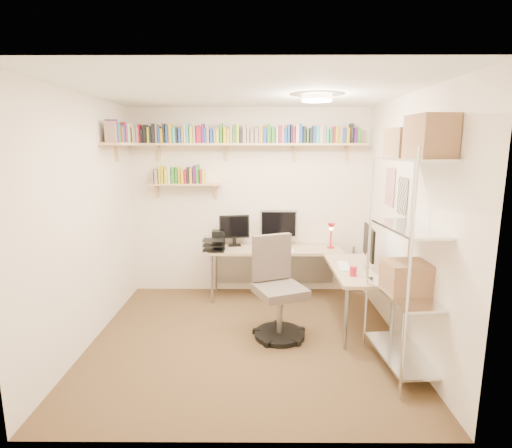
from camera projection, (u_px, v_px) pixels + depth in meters
The scene contains 6 objects.
ground at pixel (246, 339), 4.21m from camera, with size 3.20×3.20×0.00m, color #4C3620.
room_shell at pixel (246, 193), 3.91m from camera, with size 3.24×3.04×2.52m.
wall_shelves at pixel (216, 143), 5.09m from camera, with size 3.12×1.09×0.80m.
corner_desk at pixel (286, 253), 5.05m from camera, with size 2.07×1.75×1.17m.
office_chair at pixel (277, 295), 4.22m from camera, with size 0.62×0.63×1.07m.
wire_rack at pixel (413, 211), 3.34m from camera, with size 0.50×0.90×2.23m.
Camera 1 is at (0.12, -3.90, 1.99)m, focal length 28.00 mm.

